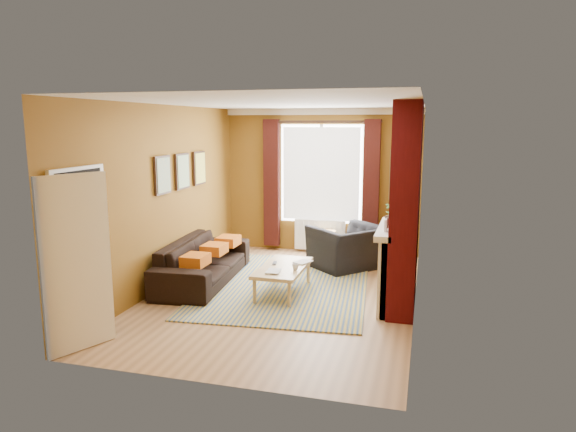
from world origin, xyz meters
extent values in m
plane|color=#966C44|center=(0.00, 0.00, 0.00)|extent=(5.50, 5.50, 0.00)
cube|color=brown|center=(0.00, 2.75, 1.40)|extent=(3.80, 0.02, 2.80)
cube|color=brown|center=(0.00, -2.75, 1.40)|extent=(3.80, 0.02, 2.80)
cube|color=brown|center=(1.90, 0.00, 1.40)|extent=(0.02, 5.50, 2.80)
cube|color=brown|center=(-1.90, 0.00, 1.40)|extent=(0.02, 5.50, 2.80)
cube|color=silver|center=(0.00, 0.00, 2.80)|extent=(3.80, 5.50, 0.01)
cube|color=#4C0A0E|center=(1.72, 0.00, 1.40)|extent=(0.35, 1.40, 2.80)
cube|color=white|center=(1.53, 0.00, 0.55)|extent=(0.12, 1.30, 1.10)
cube|color=white|center=(1.48, 0.00, 1.08)|extent=(0.22, 1.40, 0.08)
cube|color=white|center=(1.51, -0.58, 0.52)|extent=(0.16, 0.14, 1.04)
cube|color=white|center=(1.51, 0.58, 0.52)|extent=(0.16, 0.14, 1.04)
cube|color=black|center=(1.56, 0.00, 0.45)|extent=(0.06, 0.80, 0.90)
cube|color=black|center=(1.54, 0.00, 0.03)|extent=(0.20, 1.00, 0.06)
cube|color=white|center=(1.49, -0.35, 1.20)|extent=(0.03, 0.12, 0.16)
cube|color=black|center=(1.49, -0.10, 1.19)|extent=(0.03, 0.10, 0.14)
cylinder|color=black|center=(1.49, 0.15, 1.18)|extent=(0.10, 0.10, 0.12)
cube|color=black|center=(1.53, 0.00, 1.85)|extent=(0.03, 0.60, 0.75)
cube|color=olive|center=(1.51, 0.00, 1.85)|extent=(0.01, 0.52, 0.66)
cube|color=white|center=(0.00, 2.71, 2.74)|extent=(3.80, 0.08, 0.12)
cube|color=white|center=(0.00, 2.72, 1.55)|extent=(1.60, 0.04, 1.90)
cube|color=white|center=(0.00, 2.68, 1.55)|extent=(1.50, 0.02, 1.80)
cube|color=white|center=(0.00, 2.70, 1.55)|extent=(0.06, 0.04, 1.90)
cube|color=#340F0B|center=(-0.98, 2.63, 1.35)|extent=(0.30, 0.16, 2.50)
cube|color=#340F0B|center=(0.98, 2.63, 1.35)|extent=(0.30, 0.16, 2.50)
cylinder|color=black|center=(0.00, 2.63, 2.55)|extent=(2.30, 0.05, 0.05)
cube|color=white|center=(0.00, 2.65, 0.35)|extent=(1.00, 0.10, 0.60)
cube|color=white|center=(-0.45, 2.59, 0.35)|extent=(0.04, 0.03, 0.56)
cube|color=white|center=(-0.34, 2.59, 0.35)|extent=(0.04, 0.03, 0.56)
cube|color=white|center=(-0.23, 2.59, 0.35)|extent=(0.04, 0.03, 0.56)
cube|color=white|center=(-0.12, 2.59, 0.35)|extent=(0.04, 0.03, 0.56)
cube|color=white|center=(-0.01, 2.59, 0.35)|extent=(0.04, 0.03, 0.56)
cube|color=white|center=(0.10, 2.59, 0.35)|extent=(0.04, 0.03, 0.56)
cube|color=white|center=(0.21, 2.59, 0.35)|extent=(0.04, 0.03, 0.56)
cube|color=white|center=(0.32, 2.59, 0.35)|extent=(0.04, 0.03, 0.56)
cube|color=white|center=(0.43, 2.59, 0.35)|extent=(0.04, 0.03, 0.56)
cube|color=black|center=(-1.87, -0.10, 1.75)|extent=(0.04, 0.44, 0.58)
cube|color=gold|center=(-1.84, -0.10, 1.75)|extent=(0.01, 0.38, 0.52)
cube|color=black|center=(-1.87, 0.55, 1.75)|extent=(0.04, 0.44, 0.58)
cube|color=green|center=(-1.84, 0.55, 1.75)|extent=(0.01, 0.38, 0.52)
cube|color=black|center=(-1.87, 1.20, 1.75)|extent=(0.04, 0.44, 0.58)
cube|color=gold|center=(-1.84, 1.20, 1.75)|extent=(0.01, 0.38, 0.52)
cube|color=white|center=(-1.88, -2.05, 1.00)|extent=(0.05, 0.94, 2.06)
cube|color=black|center=(-1.85, -2.05, 1.00)|extent=(0.02, 0.80, 1.98)
cube|color=white|center=(-1.68, -2.41, 1.00)|extent=(0.37, 0.74, 1.98)
imported|color=#457C37|center=(1.49, 0.45, 1.26)|extent=(0.14, 0.10, 0.27)
cube|color=#B7520F|center=(-1.27, -0.31, 0.53)|extent=(0.34, 0.40, 0.16)
cube|color=#B7520F|center=(-1.27, 0.39, 0.53)|extent=(0.34, 0.40, 0.16)
cube|color=#B7520F|center=(-1.27, 0.99, 0.53)|extent=(0.34, 0.40, 0.16)
cube|color=#305284|center=(-0.09, 0.42, 0.01)|extent=(2.81, 3.68, 0.02)
imported|color=black|center=(-1.42, 0.29, 0.34)|extent=(1.09, 2.39, 0.68)
imported|color=black|center=(0.70, 1.66, 0.38)|extent=(1.52, 1.53, 0.75)
cube|color=tan|center=(-0.03, 0.06, 0.40)|extent=(0.64, 1.27, 0.05)
cylinder|color=tan|center=(-0.28, -0.51, 0.18)|extent=(0.05, 0.05, 0.37)
cylinder|color=tan|center=(0.23, -0.51, 0.18)|extent=(0.05, 0.05, 0.37)
cylinder|color=tan|center=(-0.28, 0.63, 0.18)|extent=(0.05, 0.05, 0.37)
cylinder|color=tan|center=(0.23, 0.63, 0.18)|extent=(0.05, 0.05, 0.37)
cylinder|color=#A57D47|center=(0.17, 2.40, 0.25)|extent=(0.47, 0.47, 0.50)
cylinder|color=black|center=(1.55, 2.19, 0.01)|extent=(0.26, 0.26, 0.03)
cylinder|color=black|center=(1.55, 2.19, 0.76)|extent=(0.03, 0.03, 1.47)
cone|color=beige|center=(1.55, 2.19, 1.51)|extent=(0.26, 0.26, 0.18)
imported|color=#999999|center=(-0.17, -0.30, 0.44)|extent=(0.22, 0.28, 0.02)
imported|color=#999999|center=(0.13, 0.37, 0.43)|extent=(0.29, 0.33, 0.02)
imported|color=#999999|center=(0.21, -0.10, 0.47)|extent=(0.12, 0.12, 0.10)
cube|color=#262629|center=(-0.18, 0.15, 0.43)|extent=(0.08, 0.17, 0.02)
camera|label=1|loc=(1.98, -7.05, 2.51)|focal=32.00mm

